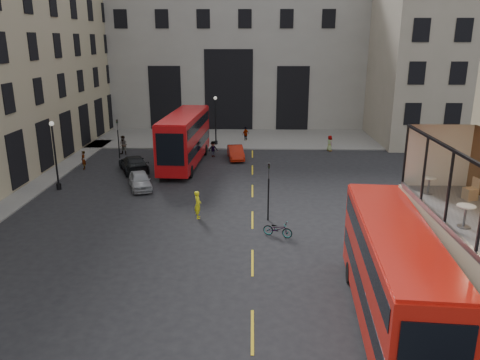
{
  "coord_description": "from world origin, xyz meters",
  "views": [
    {
      "loc": [
        -2.09,
        -16.11,
        11.2
      ],
      "look_at": [
        -2.78,
        10.98,
        3.0
      ],
      "focal_mm": 35.0,
      "sensor_mm": 36.0,
      "label": 1
    }
  ],
  "objects_px": {
    "car_b": "(236,153)",
    "bicycle": "(278,229)",
    "traffic_light_near": "(269,184)",
    "car_c": "(134,164)",
    "street_lamp_b": "(216,124)",
    "cyclist": "(198,205)",
    "street_lamp_a": "(56,160)",
    "cafe_table_mid": "(465,213)",
    "cafe_chair_d": "(470,193)",
    "pedestrian_e": "(83,160)",
    "pedestrian_d": "(330,143)",
    "traffic_light_far": "(118,134)",
    "pedestrian_b": "(213,149)",
    "pedestrian_a": "(123,145)",
    "bus_far": "(185,136)",
    "cafe_table_far": "(429,183)",
    "pedestrian_c": "(246,134)",
    "bus_near": "(393,272)",
    "car_a": "(140,180)"
  },
  "relations": [
    {
      "from": "pedestrian_a",
      "to": "cafe_table_mid",
      "type": "distance_m",
      "value": 36.27
    },
    {
      "from": "traffic_light_near",
      "to": "pedestrian_a",
      "type": "distance_m",
      "value": 22.43
    },
    {
      "from": "car_b",
      "to": "bicycle",
      "type": "height_order",
      "value": "car_b"
    },
    {
      "from": "cyclist",
      "to": "street_lamp_a",
      "type": "bearing_deg",
      "value": 54.98
    },
    {
      "from": "traffic_light_near",
      "to": "cafe_table_mid",
      "type": "height_order",
      "value": "cafe_table_mid"
    },
    {
      "from": "street_lamp_a",
      "to": "pedestrian_a",
      "type": "xyz_separation_m",
      "value": [
        2.04,
        11.49,
        -1.43
      ]
    },
    {
      "from": "pedestrian_a",
      "to": "pedestrian_e",
      "type": "xyz_separation_m",
      "value": [
        -2.15,
        -5.52,
        -0.14
      ]
    },
    {
      "from": "pedestrian_a",
      "to": "cyclist",
      "type": "bearing_deg",
      "value": -42.1
    },
    {
      "from": "car_a",
      "to": "cafe_table_far",
      "type": "relative_size",
      "value": 5.28
    },
    {
      "from": "street_lamp_b",
      "to": "cafe_table_far",
      "type": "xyz_separation_m",
      "value": [
        11.79,
        -30.15,
        2.69
      ]
    },
    {
      "from": "cafe_chair_d",
      "to": "bus_near",
      "type": "bearing_deg",
      "value": -146.15
    },
    {
      "from": "street_lamp_b",
      "to": "car_c",
      "type": "distance_m",
      "value": 12.71
    },
    {
      "from": "traffic_light_far",
      "to": "pedestrian_e",
      "type": "distance_m",
      "value": 4.82
    },
    {
      "from": "bicycle",
      "to": "pedestrian_d",
      "type": "bearing_deg",
      "value": 4.93
    },
    {
      "from": "pedestrian_b",
      "to": "pedestrian_e",
      "type": "distance_m",
      "value": 12.22
    },
    {
      "from": "car_c",
      "to": "cafe_chair_d",
      "type": "relative_size",
      "value": 5.23
    },
    {
      "from": "street_lamp_b",
      "to": "pedestrian_d",
      "type": "distance_m",
      "value": 12.36
    },
    {
      "from": "bicycle",
      "to": "pedestrian_a",
      "type": "relative_size",
      "value": 0.93
    },
    {
      "from": "pedestrian_c",
      "to": "pedestrian_d",
      "type": "height_order",
      "value": "pedestrian_c"
    },
    {
      "from": "street_lamp_a",
      "to": "car_c",
      "type": "distance_m",
      "value": 7.1
    },
    {
      "from": "pedestrian_c",
      "to": "pedestrian_d",
      "type": "xyz_separation_m",
      "value": [
        8.8,
        -4.6,
        -0.0
      ]
    },
    {
      "from": "street_lamp_b",
      "to": "pedestrian_a",
      "type": "height_order",
      "value": "street_lamp_b"
    },
    {
      "from": "car_c",
      "to": "traffic_light_far",
      "type": "bearing_deg",
      "value": -86.03
    },
    {
      "from": "street_lamp_b",
      "to": "pedestrian_a",
      "type": "xyz_separation_m",
      "value": [
        -8.96,
        -4.51,
        -1.43
      ]
    },
    {
      "from": "bus_far",
      "to": "car_b",
      "type": "xyz_separation_m",
      "value": [
        4.56,
        2.23,
        -2.02
      ]
    },
    {
      "from": "pedestrian_e",
      "to": "bus_near",
      "type": "bearing_deg",
      "value": 23.29
    },
    {
      "from": "bus_far",
      "to": "cafe_table_mid",
      "type": "height_order",
      "value": "cafe_table_mid"
    },
    {
      "from": "car_b",
      "to": "cafe_table_far",
      "type": "relative_size",
      "value": 5.37
    },
    {
      "from": "pedestrian_a",
      "to": "pedestrian_b",
      "type": "relative_size",
      "value": 1.22
    },
    {
      "from": "pedestrian_c",
      "to": "cafe_table_far",
      "type": "distance_m",
      "value": 33.75
    },
    {
      "from": "bicycle",
      "to": "pedestrian_b",
      "type": "height_order",
      "value": "pedestrian_b"
    },
    {
      "from": "car_c",
      "to": "street_lamp_b",
      "type": "bearing_deg",
      "value": -144.74
    },
    {
      "from": "traffic_light_far",
      "to": "cafe_chair_d",
      "type": "distance_m",
      "value": 33.53
    },
    {
      "from": "street_lamp_a",
      "to": "pedestrian_e",
      "type": "bearing_deg",
      "value": 91.05
    },
    {
      "from": "traffic_light_far",
      "to": "cafe_table_far",
      "type": "height_order",
      "value": "cafe_table_far"
    },
    {
      "from": "car_a",
      "to": "pedestrian_b",
      "type": "bearing_deg",
      "value": 45.65
    },
    {
      "from": "traffic_light_far",
      "to": "car_a",
      "type": "bearing_deg",
      "value": -65.99
    },
    {
      "from": "car_a",
      "to": "pedestrian_a",
      "type": "xyz_separation_m",
      "value": [
        -4.24,
        11.08,
        0.3
      ]
    },
    {
      "from": "pedestrian_b",
      "to": "cafe_table_far",
      "type": "distance_m",
      "value": 27.85
    },
    {
      "from": "traffic_light_near",
      "to": "car_c",
      "type": "distance_m",
      "value": 16.03
    },
    {
      "from": "cafe_table_far",
      "to": "traffic_light_near",
      "type": "bearing_deg",
      "value": 129.77
    },
    {
      "from": "traffic_light_far",
      "to": "bus_near",
      "type": "xyz_separation_m",
      "value": [
        18.5,
        -27.47,
        0.03
      ]
    },
    {
      "from": "bicycle",
      "to": "street_lamp_b",
      "type": "bearing_deg",
      "value": 33.93
    },
    {
      "from": "bicycle",
      "to": "pedestrian_d",
      "type": "relative_size",
      "value": 1.1
    },
    {
      "from": "traffic_light_near",
      "to": "cafe_chair_d",
      "type": "bearing_deg",
      "value": -47.23
    },
    {
      "from": "pedestrian_a",
      "to": "cafe_table_mid",
      "type": "xyz_separation_m",
      "value": [
        20.66,
        -29.52,
        4.19
      ]
    },
    {
      "from": "cafe_table_mid",
      "to": "bicycle",
      "type": "bearing_deg",
      "value": 123.25
    },
    {
      "from": "cafe_table_far",
      "to": "pedestrian_a",
      "type": "bearing_deg",
      "value": 128.98
    },
    {
      "from": "traffic_light_far",
      "to": "pedestrian_b",
      "type": "bearing_deg",
      "value": 4.81
    },
    {
      "from": "pedestrian_d",
      "to": "car_c",
      "type": "bearing_deg",
      "value": 93.27
    }
  ]
}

